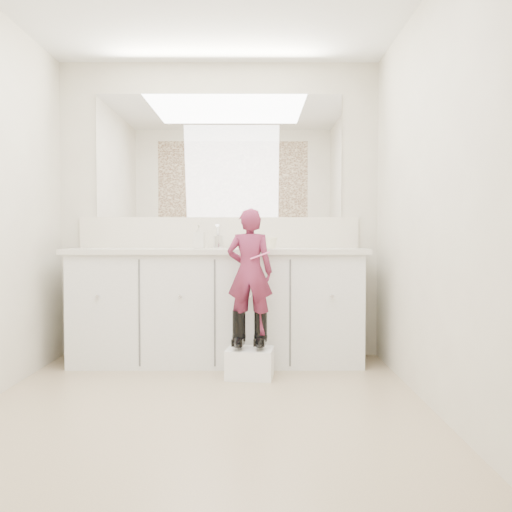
{
  "coord_description": "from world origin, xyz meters",
  "views": [
    {
      "loc": [
        0.29,
        -3.19,
        0.99
      ],
      "look_at": [
        0.3,
        0.66,
        0.85
      ],
      "focal_mm": 40.0,
      "sensor_mm": 36.0,
      "label": 1
    }
  ],
  "objects": [
    {
      "name": "wall_front",
      "position": [
        0.0,
        -1.5,
        1.2
      ],
      "size": [
        2.6,
        0.0,
        2.6
      ],
      "primitive_type": "plane",
      "rotation": [
        -1.57,
        0.0,
        0.0
      ],
      "color": "beige",
      "rests_on": "floor"
    },
    {
      "name": "cup",
      "position": [
        0.41,
        1.16,
        0.94
      ],
      "size": [
        0.11,
        0.11,
        0.09
      ],
      "primitive_type": "imported",
      "rotation": [
        0.0,
        0.0,
        -0.16
      ],
      "color": "#EFE9BF",
      "rests_on": "countertop"
    },
    {
      "name": "floor",
      "position": [
        0.0,
        0.0,
        0.0
      ],
      "size": [
        3.0,
        3.0,
        0.0
      ],
      "primitive_type": "plane",
      "color": "#997F64",
      "rests_on": "ground"
    },
    {
      "name": "mirror",
      "position": [
        0.0,
        1.49,
        1.64
      ],
      "size": [
        2.0,
        0.02,
        1.0
      ],
      "primitive_type": "cube",
      "color": "white",
      "rests_on": "wall_back"
    },
    {
      "name": "vanity_cabinet",
      "position": [
        0.0,
        1.23,
        0.42
      ],
      "size": [
        2.2,
        0.55,
        0.85
      ],
      "primitive_type": "cube",
      "color": "silver",
      "rests_on": "floor"
    },
    {
      "name": "boot_right",
      "position": [
        0.33,
        0.75,
        0.34
      ],
      "size": [
        0.12,
        0.19,
        0.27
      ],
      "primitive_type": null,
      "rotation": [
        0.0,
        0.0,
        -0.11
      ],
      "color": "black",
      "rests_on": "step_stool"
    },
    {
      "name": "boot_left",
      "position": [
        0.18,
        0.75,
        0.34
      ],
      "size": [
        0.12,
        0.19,
        0.27
      ],
      "primitive_type": null,
      "rotation": [
        0.0,
        0.0,
        -0.11
      ],
      "color": "black",
      "rests_on": "step_stool"
    },
    {
      "name": "dot_panel",
      "position": [
        0.0,
        -1.49,
        1.65
      ],
      "size": [
        2.0,
        0.01,
        1.2
      ],
      "primitive_type": "cube",
      "color": "#472819",
      "rests_on": "wall_front"
    },
    {
      "name": "wall_back",
      "position": [
        0.0,
        1.5,
        1.2
      ],
      "size": [
        2.6,
        0.0,
        2.6
      ],
      "primitive_type": "plane",
      "rotation": [
        1.57,
        0.0,
        0.0
      ],
      "color": "beige",
      "rests_on": "floor"
    },
    {
      "name": "wall_right",
      "position": [
        1.3,
        0.0,
        1.2
      ],
      "size": [
        0.0,
        3.0,
        3.0
      ],
      "primitive_type": "plane",
      "rotation": [
        1.57,
        0.0,
        -1.57
      ],
      "color": "beige",
      "rests_on": "floor"
    },
    {
      "name": "countertop",
      "position": [
        0.0,
        1.21,
        0.87
      ],
      "size": [
        2.28,
        0.58,
        0.04
      ],
      "primitive_type": "cube",
      "color": "beige",
      "rests_on": "vanity_cabinet"
    },
    {
      "name": "toddler",
      "position": [
        0.26,
        0.75,
        0.74
      ],
      "size": [
        0.34,
        0.24,
        0.87
      ],
      "primitive_type": "imported",
      "rotation": [
        0.0,
        0.0,
        3.03
      ],
      "color": "#A83361",
      "rests_on": "step_stool"
    },
    {
      "name": "soap_bottle",
      "position": [
        -0.14,
        1.19,
        0.98
      ],
      "size": [
        0.09,
        0.09,
        0.19
      ],
      "primitive_type": "imported",
      "rotation": [
        0.0,
        0.0,
        -0.07
      ],
      "color": "beige",
      "rests_on": "countertop"
    },
    {
      "name": "step_stool",
      "position": [
        0.26,
        0.75,
        0.1
      ],
      "size": [
        0.35,
        0.3,
        0.2
      ],
      "primitive_type": "cube",
      "rotation": [
        0.0,
        0.0,
        -0.11
      ],
      "color": "white",
      "rests_on": "floor"
    },
    {
      "name": "faucet",
      "position": [
        0.0,
        1.38,
        0.94
      ],
      "size": [
        0.08,
        0.08,
        0.1
      ],
      "primitive_type": "cylinder",
      "color": "silver",
      "rests_on": "countertop"
    },
    {
      "name": "toothbrush",
      "position": [
        0.33,
        0.69,
        0.85
      ],
      "size": [
        0.14,
        0.03,
        0.06
      ],
      "primitive_type": "cylinder",
      "rotation": [
        0.0,
        1.22,
        -0.11
      ],
      "color": "pink",
      "rests_on": "toddler"
    },
    {
      "name": "backsplash",
      "position": [
        0.0,
        1.49,
        1.02
      ],
      "size": [
        2.28,
        0.03,
        0.25
      ],
      "primitive_type": "cube",
      "color": "beige",
      "rests_on": "countertop"
    }
  ]
}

